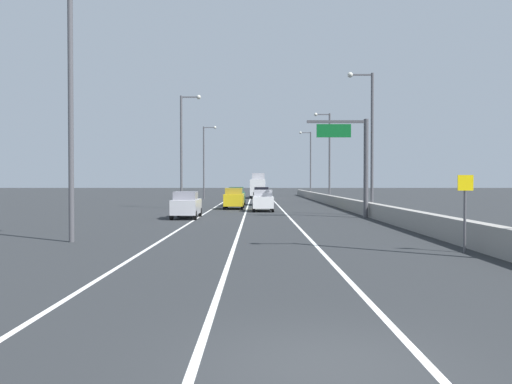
{
  "coord_description": "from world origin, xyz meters",
  "views": [
    {
      "loc": [
        -1.07,
        -7.58,
        2.74
      ],
      "look_at": [
        -1.07,
        42.19,
        1.75
      ],
      "focal_mm": 35.9,
      "sensor_mm": 36.0,
      "label": 1
    }
  ],
  "objects_px": {
    "lamp_post_right_second": "(369,134)",
    "speed_advisory_sign": "(465,207)",
    "lamp_post_left_far": "(205,158)",
    "car_silver_2": "(186,205)",
    "car_yellow_1": "(234,199)",
    "lamp_post_right_third": "(328,152)",
    "box_truck": "(258,187)",
    "car_green_4": "(237,197)",
    "lamp_post_left_mid": "(183,144)",
    "lamp_post_right_fourth": "(309,160)",
    "car_white_5": "(263,201)",
    "car_blue_3": "(259,192)",
    "overhead_sign_gantry": "(356,156)",
    "car_black_0": "(262,196)",
    "lamp_post_left_near": "(76,97)"
  },
  "relations": [
    {
      "from": "lamp_post_right_second",
      "to": "lamp_post_left_mid",
      "type": "distance_m",
      "value": 19.85
    },
    {
      "from": "lamp_post_left_far",
      "to": "car_silver_2",
      "type": "bearing_deg",
      "value": -86.19
    },
    {
      "from": "lamp_post_right_second",
      "to": "lamp_post_right_fourth",
      "type": "height_order",
      "value": "same"
    },
    {
      "from": "speed_advisory_sign",
      "to": "lamp_post_left_near",
      "type": "height_order",
      "value": "lamp_post_left_near"
    },
    {
      "from": "lamp_post_right_third",
      "to": "lamp_post_left_far",
      "type": "xyz_separation_m",
      "value": [
        -17.35,
        15.74,
        0.0
      ]
    },
    {
      "from": "lamp_post_right_third",
      "to": "box_truck",
      "type": "relative_size",
      "value": 1.28
    },
    {
      "from": "lamp_post_left_near",
      "to": "car_silver_2",
      "type": "relative_size",
      "value": 2.54
    },
    {
      "from": "car_black_0",
      "to": "car_white_5",
      "type": "height_order",
      "value": "car_black_0"
    },
    {
      "from": "lamp_post_right_fourth",
      "to": "car_blue_3",
      "type": "xyz_separation_m",
      "value": [
        -8.83,
        3.99,
        -5.62
      ]
    },
    {
      "from": "car_black_0",
      "to": "car_blue_3",
      "type": "relative_size",
      "value": 1.0
    },
    {
      "from": "lamp_post_left_mid",
      "to": "car_yellow_1",
      "type": "relative_size",
      "value": 2.68
    },
    {
      "from": "car_silver_2",
      "to": "lamp_post_right_fourth",
      "type": "bearing_deg",
      "value": 74.26
    },
    {
      "from": "lamp_post_left_mid",
      "to": "car_yellow_1",
      "type": "xyz_separation_m",
      "value": [
        5.21,
        -0.84,
        -5.52
      ]
    },
    {
      "from": "lamp_post_right_third",
      "to": "car_white_5",
      "type": "distance_m",
      "value": 21.05
    },
    {
      "from": "lamp_post_left_far",
      "to": "car_white_5",
      "type": "height_order",
      "value": "lamp_post_left_far"
    },
    {
      "from": "lamp_post_left_far",
      "to": "car_white_5",
      "type": "relative_size",
      "value": 2.71
    },
    {
      "from": "speed_advisory_sign",
      "to": "lamp_post_left_mid",
      "type": "distance_m",
      "value": 36.5
    },
    {
      "from": "box_truck",
      "to": "lamp_post_right_fourth",
      "type": "bearing_deg",
      "value": 24.9
    },
    {
      "from": "lamp_post_left_mid",
      "to": "car_green_4",
      "type": "xyz_separation_m",
      "value": [
        5.22,
        5.78,
        -5.51
      ]
    },
    {
      "from": "lamp_post_left_near",
      "to": "lamp_post_left_far",
      "type": "xyz_separation_m",
      "value": [
        0.04,
        58.42,
        0.0
      ]
    },
    {
      "from": "lamp_post_right_fourth",
      "to": "car_silver_2",
      "type": "xyz_separation_m",
      "value": [
        -14.63,
        -51.9,
        -5.57
      ]
    },
    {
      "from": "box_truck",
      "to": "car_black_0",
      "type": "bearing_deg",
      "value": -89.31
    },
    {
      "from": "speed_advisory_sign",
      "to": "car_green_4",
      "type": "xyz_separation_m",
      "value": [
        -10.26,
        38.48,
        -0.7
      ]
    },
    {
      "from": "speed_advisory_sign",
      "to": "box_truck",
      "type": "height_order",
      "value": "box_truck"
    },
    {
      "from": "car_yellow_1",
      "to": "speed_advisory_sign",
      "type": "bearing_deg",
      "value": -72.13
    },
    {
      "from": "lamp_post_right_fourth",
      "to": "car_silver_2",
      "type": "relative_size",
      "value": 2.54
    },
    {
      "from": "speed_advisory_sign",
      "to": "box_truck",
      "type": "xyz_separation_m",
      "value": [
        -7.7,
        66.32,
        0.17
      ]
    },
    {
      "from": "car_silver_2",
      "to": "car_blue_3",
      "type": "xyz_separation_m",
      "value": [
        5.8,
        55.89,
        -0.05
      ]
    },
    {
      "from": "lamp_post_right_second",
      "to": "car_black_0",
      "type": "relative_size",
      "value": 2.81
    },
    {
      "from": "lamp_post_right_third",
      "to": "car_silver_2",
      "type": "xyz_separation_m",
      "value": [
        -14.47,
        -27.55,
        -5.57
      ]
    },
    {
      "from": "car_white_5",
      "to": "speed_advisory_sign",
      "type": "bearing_deg",
      "value": -75.05
    },
    {
      "from": "car_yellow_1",
      "to": "car_white_5",
      "type": "height_order",
      "value": "car_yellow_1"
    },
    {
      "from": "lamp_post_right_third",
      "to": "car_green_4",
      "type": "distance_m",
      "value": 14.86
    },
    {
      "from": "car_green_4",
      "to": "car_black_0",
      "type": "bearing_deg",
      "value": 38.13
    },
    {
      "from": "lamp_post_right_fourth",
      "to": "speed_advisory_sign",
      "type": "bearing_deg",
      "value": -91.1
    },
    {
      "from": "lamp_post_left_far",
      "to": "car_blue_3",
      "type": "bearing_deg",
      "value": 55.43
    },
    {
      "from": "speed_advisory_sign",
      "to": "car_green_4",
      "type": "height_order",
      "value": "speed_advisory_sign"
    },
    {
      "from": "overhead_sign_gantry",
      "to": "car_black_0",
      "type": "bearing_deg",
      "value": 107.86
    },
    {
      "from": "lamp_post_right_second",
      "to": "lamp_post_left_mid",
      "type": "bearing_deg",
      "value": 146.81
    },
    {
      "from": "lamp_post_right_fourth",
      "to": "lamp_post_left_mid",
      "type": "distance_m",
      "value": 41.39
    },
    {
      "from": "car_yellow_1",
      "to": "box_truck",
      "type": "xyz_separation_m",
      "value": [
        2.57,
        34.45,
        0.88
      ]
    },
    {
      "from": "overhead_sign_gantry",
      "to": "lamp_post_right_second",
      "type": "bearing_deg",
      "value": 59.55
    },
    {
      "from": "lamp_post_right_second",
      "to": "car_blue_3",
      "type": "bearing_deg",
      "value": 99.29
    },
    {
      "from": "car_white_5",
      "to": "car_green_4",
      "type": "bearing_deg",
      "value": 104.88
    },
    {
      "from": "overhead_sign_gantry",
      "to": "lamp_post_left_mid",
      "type": "relative_size",
      "value": 0.65
    },
    {
      "from": "car_black_0",
      "to": "car_green_4",
      "type": "xyz_separation_m",
      "value": [
        -2.87,
        -2.25,
        0.01
      ]
    },
    {
      "from": "lamp_post_right_third",
      "to": "car_white_5",
      "type": "height_order",
      "value": "lamp_post_right_third"
    },
    {
      "from": "lamp_post_right_second",
      "to": "speed_advisory_sign",
      "type": "bearing_deg",
      "value": -92.98
    },
    {
      "from": "lamp_post_right_third",
      "to": "car_yellow_1",
      "type": "bearing_deg",
      "value": -128.69
    },
    {
      "from": "speed_advisory_sign",
      "to": "car_green_4",
      "type": "distance_m",
      "value": 39.83
    }
  ]
}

